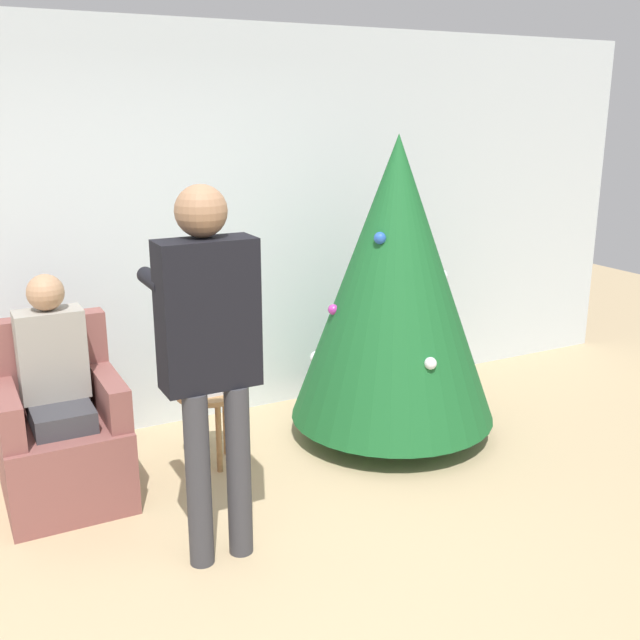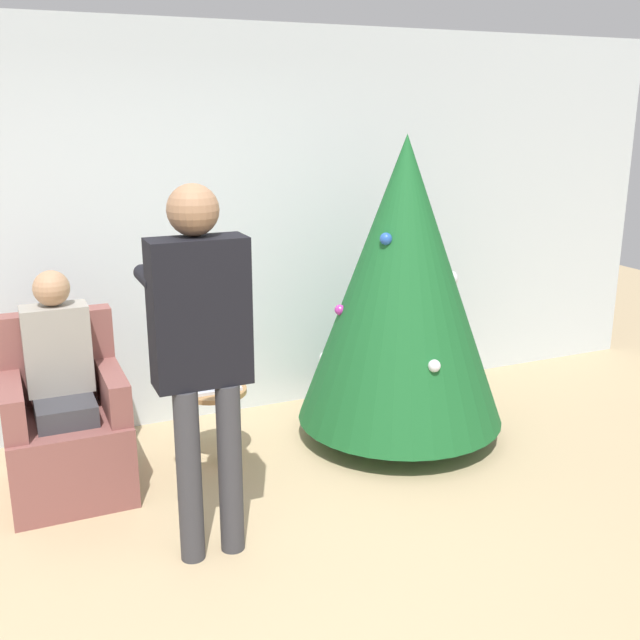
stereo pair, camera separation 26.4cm
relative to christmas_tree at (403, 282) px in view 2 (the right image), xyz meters
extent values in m
plane|color=tan|center=(-1.26, -1.34, -1.07)|extent=(14.00, 14.00, 0.00)
cube|color=silver|center=(-1.26, 0.89, 0.28)|extent=(8.00, 0.06, 2.70)
cylinder|color=brown|center=(0.00, 0.00, -1.00)|extent=(0.10, 0.10, 0.14)
cone|color=#195B28|center=(0.00, 0.00, 0.00)|extent=(1.36, 1.36, 1.86)
sphere|color=white|center=(0.36, -0.01, 0.00)|extent=(0.10, 0.10, 0.10)
sphere|color=white|center=(-0.33, 0.48, -0.62)|extent=(0.10, 0.10, 0.10)
sphere|color=red|center=(0.40, 0.34, -0.48)|extent=(0.11, 0.11, 0.11)
sphere|color=white|center=(-0.06, -0.50, -0.40)|extent=(0.08, 0.08, 0.08)
sphere|color=#2856B2|center=(-0.20, -0.12, 0.32)|extent=(0.08, 0.08, 0.08)
sphere|color=#B23399|center=(-0.40, 0.11, -0.17)|extent=(0.07, 0.07, 0.07)
cube|color=brown|center=(-2.12, 0.09, -0.83)|extent=(0.66, 0.72, 0.47)
cube|color=brown|center=(-2.12, 0.37, -0.33)|extent=(0.66, 0.14, 0.54)
cube|color=brown|center=(-2.39, 0.09, -0.48)|extent=(0.12, 0.64, 0.24)
cube|color=brown|center=(-1.86, 0.09, -0.48)|extent=(0.12, 0.64, 0.24)
cylinder|color=#38383D|center=(-2.22, -0.11, -0.83)|extent=(0.11, 0.11, 0.47)
cylinder|color=#38383D|center=(-2.02, -0.11, -0.83)|extent=(0.11, 0.11, 0.47)
cube|color=#38383D|center=(-2.12, 0.04, -0.54)|extent=(0.32, 0.40, 0.12)
cube|color=gray|center=(-2.12, 0.19, -0.23)|extent=(0.36, 0.20, 0.50)
sphere|color=tan|center=(-2.12, 0.19, 0.12)|extent=(0.20, 0.20, 0.20)
cylinder|color=#38383D|center=(-1.65, -0.86, -0.62)|extent=(0.12, 0.12, 0.88)
cylinder|color=#38383D|center=(-1.45, -0.86, -0.62)|extent=(0.12, 0.12, 0.88)
cube|color=black|center=(-1.55, -0.80, 0.17)|extent=(0.45, 0.20, 0.70)
sphere|color=#936B4C|center=(-1.55, -0.77, 0.64)|extent=(0.24, 0.24, 0.24)
cylinder|color=black|center=(-1.74, -0.61, 0.31)|extent=(0.08, 0.30, 0.08)
cylinder|color=black|center=(-1.36, -0.61, 0.31)|extent=(0.08, 0.30, 0.08)
cube|color=white|center=(-1.36, -0.42, 0.31)|extent=(0.04, 0.14, 0.04)
cylinder|color=#A37547|center=(-1.24, 0.15, -0.61)|extent=(0.41, 0.41, 0.03)
cylinder|color=#A37547|center=(-1.24, 0.00, -0.84)|extent=(0.04, 0.04, 0.45)
cylinder|color=#A37547|center=(-1.12, 0.22, -0.84)|extent=(0.04, 0.04, 0.45)
cylinder|color=#A37547|center=(-1.36, 0.22, -0.84)|extent=(0.04, 0.04, 0.45)
cube|color=silver|center=(-1.24, 0.15, -0.58)|extent=(0.31, 0.21, 0.02)
cube|color=navy|center=(-1.24, 0.15, -0.56)|extent=(0.21, 0.13, 0.02)
camera|label=1|loc=(-2.62, -3.97, 1.08)|focal=42.00mm
camera|label=2|loc=(-2.39, -4.09, 1.08)|focal=42.00mm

